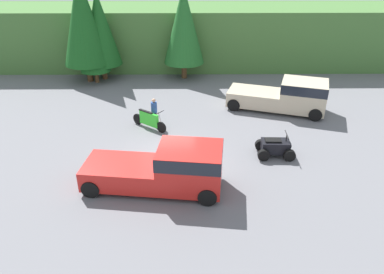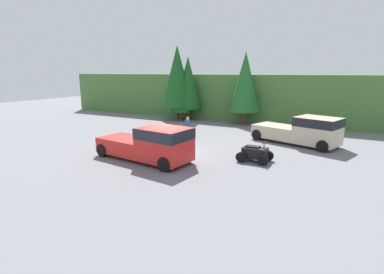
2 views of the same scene
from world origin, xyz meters
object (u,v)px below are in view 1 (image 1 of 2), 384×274
Objects in this scene: pickup_truck_second at (287,95)px; rider_person at (154,111)px; quad_atv at (275,147)px; dirt_bike at (149,120)px; pickup_truck_red at (168,167)px.

pickup_truck_second is 3.79× the size of rider_person.
rider_person is at bearing -148.02° from pickup_truck_second.
quad_atv is (-1.78, -5.34, -0.59)m from pickup_truck_second.
quad_atv is 1.13× the size of rider_person.
rider_person reaches higher than dirt_bike.
pickup_truck_red is 5.74m from quad_atv.
dirt_bike is 7.05m from quad_atv.
pickup_truck_second is at bearing 37.69° from rider_person.
rider_person is (-6.10, 3.38, 0.44)m from quad_atv.
pickup_truck_red is at bearing -112.48° from pickup_truck_second.
pickup_truck_red is 10.52m from pickup_truck_second.
pickup_truck_red is 3.25× the size of quad_atv.
dirt_bike is at bearing -146.09° from pickup_truck_second.
pickup_truck_red is 6.13m from rider_person.
pickup_truck_red reaches higher than dirt_bike.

